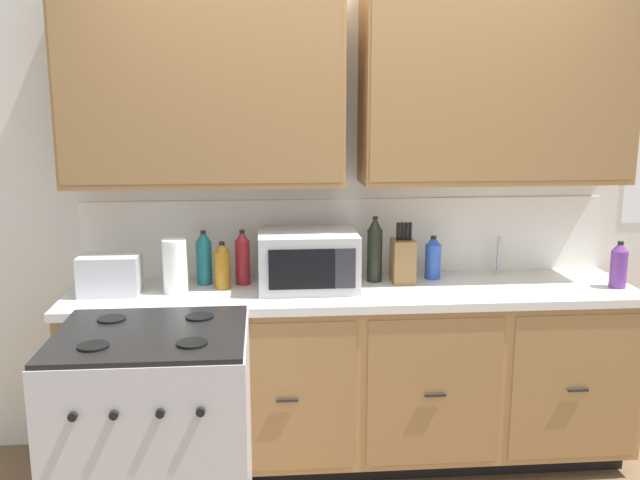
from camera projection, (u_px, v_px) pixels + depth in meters
wall_unit at (351, 133)px, 3.44m from camera, size 3.95×0.40×2.58m
counter_run at (354, 374)px, 3.49m from camera, size 2.78×0.64×0.92m
stove_range at (156, 442)px, 2.80m from camera, size 0.76×0.68×0.95m
microwave at (308, 260)px, 3.37m from camera, size 0.48×0.37×0.28m
toaster at (110, 275)px, 3.27m from camera, size 0.28×0.18×0.19m
knife_block at (403, 260)px, 3.48m from camera, size 0.11×0.14×0.31m
sink_faucet at (499, 256)px, 3.65m from camera, size 0.02×0.02×0.20m
paper_towel_roll at (175, 266)px, 3.29m from camera, size 0.12×0.12×0.26m
bottle_amber at (222, 266)px, 3.37m from camera, size 0.08×0.08×0.23m
bottle_dark at (375, 250)px, 3.49m from camera, size 0.08×0.08×0.34m
bottle_violet at (619, 265)px, 3.39m from camera, size 0.08×0.08×0.23m
bottle_teal at (204, 258)px, 3.45m from camera, size 0.08×0.08×0.27m
bottle_blue at (433, 258)px, 3.56m from camera, size 0.08×0.08×0.22m
bottle_red at (243, 258)px, 3.44m from camera, size 0.07×0.07×0.28m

